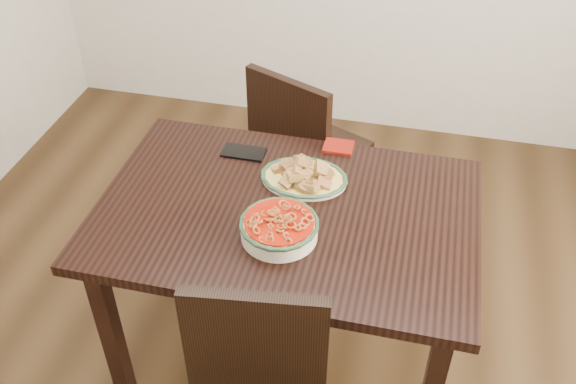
% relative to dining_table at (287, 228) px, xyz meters
% --- Properties ---
extents(floor, '(3.50, 3.50, 0.00)m').
position_rel_dining_table_xyz_m(floor, '(-0.04, 0.00, -0.66)').
color(floor, '#32200F').
rests_on(floor, ground).
extents(dining_table, '(1.30, 0.87, 0.75)m').
position_rel_dining_table_xyz_m(dining_table, '(0.00, 0.00, 0.00)').
color(dining_table, black).
rests_on(dining_table, ground).
extents(chair_far, '(0.56, 0.56, 0.89)m').
position_rel_dining_table_xyz_m(chair_far, '(-0.10, 0.72, -0.16)').
color(chair_far, black).
rests_on(chair_far, ground).
extents(fish_plate, '(0.31, 0.24, 0.11)m').
position_rel_dining_table_xyz_m(fish_plate, '(0.02, 0.17, 0.13)').
color(fish_plate, beige).
rests_on(fish_plate, dining_table).
extents(noodle_bowl, '(0.26, 0.26, 0.08)m').
position_rel_dining_table_xyz_m(noodle_bowl, '(0.01, -0.14, 0.13)').
color(noodle_bowl, white).
rests_on(noodle_bowl, dining_table).
extents(smartphone, '(0.16, 0.09, 0.01)m').
position_rel_dining_table_xyz_m(smartphone, '(-0.23, 0.28, 0.09)').
color(smartphone, black).
rests_on(smartphone, dining_table).
extents(napkin, '(0.11, 0.09, 0.01)m').
position_rel_dining_table_xyz_m(napkin, '(0.11, 0.40, 0.10)').
color(napkin, maroon).
rests_on(napkin, dining_table).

